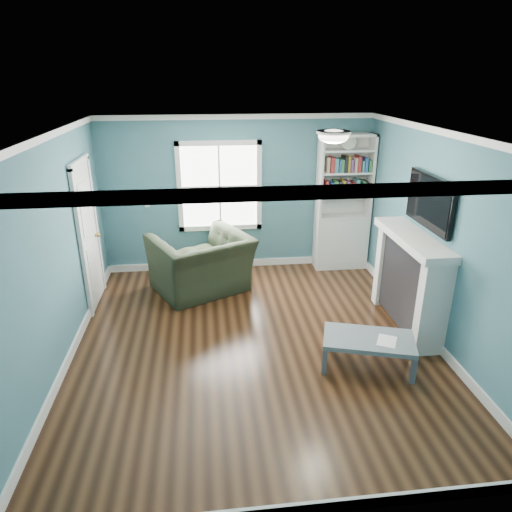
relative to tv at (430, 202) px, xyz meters
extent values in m
plane|color=black|center=(-2.20, -0.20, -1.72)|extent=(5.00, 5.00, 0.00)
plane|color=#3A6675|center=(-2.20, 2.30, -0.43)|extent=(4.50, 0.00, 4.50)
plane|color=#3A6675|center=(-2.20, -2.70, -0.43)|extent=(4.50, 0.00, 4.50)
plane|color=#3A6675|center=(-4.45, -0.20, -0.43)|extent=(0.00, 5.00, 5.00)
plane|color=#3A6675|center=(0.05, -0.20, -0.43)|extent=(0.00, 5.00, 5.00)
plane|color=white|center=(-2.20, -0.20, 0.88)|extent=(5.00, 5.00, 0.00)
cube|color=white|center=(-2.20, 2.28, -1.66)|extent=(4.50, 0.03, 0.12)
cube|color=white|center=(-2.20, -2.69, -1.66)|extent=(4.50, 0.03, 0.12)
cube|color=white|center=(-4.44, -0.20, -1.66)|extent=(0.03, 5.00, 0.12)
cube|color=white|center=(0.03, -0.20, -1.66)|extent=(0.03, 5.00, 0.12)
cube|color=white|center=(-2.20, 2.28, 0.84)|extent=(4.50, 0.04, 0.08)
cube|color=white|center=(-2.20, -2.68, 0.84)|extent=(4.50, 0.04, 0.08)
cube|color=white|center=(-4.43, -0.20, 0.84)|extent=(0.04, 5.00, 0.08)
cube|color=white|center=(0.03, -0.20, 0.84)|extent=(0.04, 5.00, 0.08)
cube|color=white|center=(-2.50, 2.29, -0.27)|extent=(1.24, 0.01, 1.34)
cube|color=white|center=(-3.16, 2.28, -0.27)|extent=(0.08, 0.06, 1.50)
cube|color=white|center=(-1.84, 2.28, -0.27)|extent=(0.08, 0.06, 1.50)
cube|color=white|center=(-2.50, 2.28, -0.98)|extent=(1.40, 0.06, 0.08)
cube|color=white|center=(-2.50, 2.28, 0.44)|extent=(1.40, 0.06, 0.08)
cube|color=white|center=(-2.50, 2.28, -0.27)|extent=(1.24, 0.03, 0.03)
cube|color=white|center=(-2.50, 2.28, -0.27)|extent=(0.03, 0.03, 1.34)
cube|color=silver|center=(-0.43, 2.10, -1.27)|extent=(0.90, 0.35, 0.90)
cube|color=silver|center=(-0.86, 2.10, -0.12)|extent=(0.04, 0.35, 1.40)
cube|color=silver|center=(0.00, 2.10, -0.12)|extent=(0.04, 0.35, 1.40)
cube|color=silver|center=(-0.43, 2.26, -0.12)|extent=(0.90, 0.02, 1.40)
cube|color=silver|center=(-0.43, 2.10, 0.55)|extent=(0.90, 0.35, 0.04)
cube|color=silver|center=(-0.43, 2.10, -0.80)|extent=(0.84, 0.33, 0.03)
cube|color=silver|center=(-0.43, 2.10, -0.42)|extent=(0.84, 0.33, 0.03)
cube|color=silver|center=(-0.43, 2.10, -0.04)|extent=(0.84, 0.33, 0.03)
cube|color=silver|center=(-0.43, 2.10, 0.32)|extent=(0.84, 0.33, 0.03)
cube|color=maroon|center=(-0.43, 2.08, -0.30)|extent=(0.70, 0.25, 0.22)
cube|color=teal|center=(-0.43, 2.08, 0.08)|extent=(0.70, 0.25, 0.22)
cylinder|color=beige|center=(-0.43, 2.05, 0.46)|extent=(0.26, 0.06, 0.26)
cube|color=black|center=(-0.11, 0.00, -1.12)|extent=(0.30, 1.20, 1.10)
cube|color=black|center=(-0.13, 0.00, -1.32)|extent=(0.22, 0.65, 0.70)
cube|color=silver|center=(-0.13, -0.67, -1.12)|extent=(0.36, 0.16, 1.20)
cube|color=silver|center=(-0.13, 0.67, -1.12)|extent=(0.36, 0.16, 1.20)
cube|color=silver|center=(-0.15, 0.00, -0.47)|extent=(0.44, 1.58, 0.10)
cube|color=black|center=(0.00, 0.00, 0.00)|extent=(0.06, 1.10, 0.65)
cube|color=silver|center=(-4.43, 1.20, -0.70)|extent=(0.04, 0.80, 2.05)
cube|color=white|center=(-4.42, 0.75, -0.70)|extent=(0.05, 0.08, 2.13)
cube|color=white|center=(-4.42, 1.65, -0.70)|extent=(0.05, 0.08, 2.13)
cube|color=white|center=(-4.42, 1.20, 0.36)|extent=(0.05, 0.98, 0.08)
sphere|color=#BF8C3F|center=(-4.37, 1.50, -0.77)|extent=(0.07, 0.07, 0.07)
ellipsoid|color=white|center=(-1.30, -0.10, 0.82)|extent=(0.34, 0.34, 0.15)
cylinder|color=white|center=(-1.30, -0.10, 0.86)|extent=(0.38, 0.38, 0.03)
cube|color=white|center=(-3.70, 2.28, -0.52)|extent=(0.08, 0.01, 0.12)
imported|color=black|center=(-2.85, 1.40, -1.12)|extent=(1.63, 1.42, 1.21)
cube|color=#484D57|center=(-1.49, -0.94, -1.57)|extent=(0.07, 0.07, 0.32)
cube|color=#484D57|center=(-0.56, -1.23, -1.57)|extent=(0.07, 0.07, 0.32)
cube|color=#484D57|center=(-1.34, -0.46, -1.57)|extent=(0.07, 0.07, 0.32)
cube|color=#484D57|center=(-0.41, -0.74, -1.57)|extent=(0.07, 0.07, 0.32)
cube|color=slate|center=(-0.95, -0.84, -1.38)|extent=(1.14, 0.83, 0.06)
cube|color=white|center=(-0.77, -0.94, -1.35)|extent=(0.30, 0.32, 0.00)
camera|label=1|loc=(-2.76, -5.17, 1.46)|focal=32.00mm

